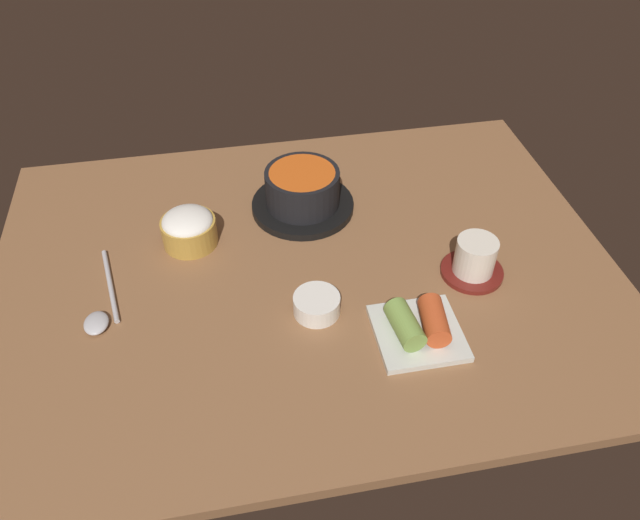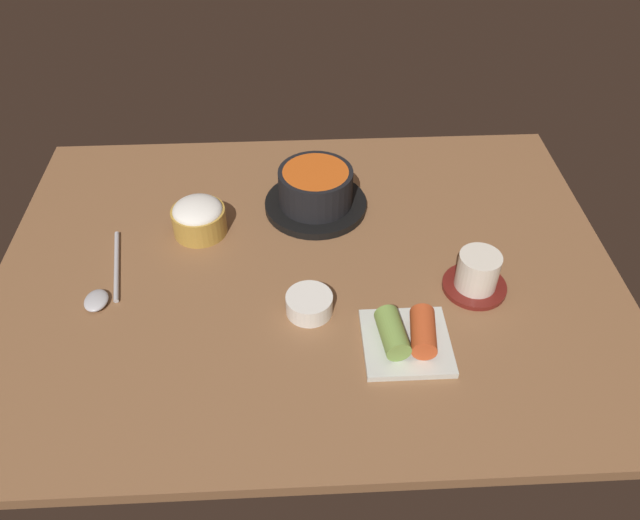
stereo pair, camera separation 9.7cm
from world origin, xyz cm
name	(u,v)px [view 2 (the right image)]	position (x,y,z in cm)	size (l,w,h in cm)	color
dining_table	(307,270)	(0.00, 0.00, 1.00)	(100.00, 76.00, 2.00)	brown
stone_pot	(316,191)	(2.09, 15.23, 5.66)	(18.27, 18.27, 7.84)	black
rice_bowl	(199,217)	(-18.03, 9.57, 5.17)	(9.15, 9.15, 6.22)	#B78C38
tea_cup_with_saucer	(477,274)	(25.91, -6.39, 5.06)	(9.97, 9.97, 6.70)	maroon
banchan_cup_center	(307,303)	(-0.30, -9.97, 3.65)	(7.04, 7.04, 3.07)	white
kimchi_plate	(407,337)	(13.56, -17.22, 3.77)	(12.42, 12.42, 4.59)	silver
spoon	(103,288)	(-31.81, -4.20, 2.61)	(5.11, 18.56, 1.35)	#B7B7BC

